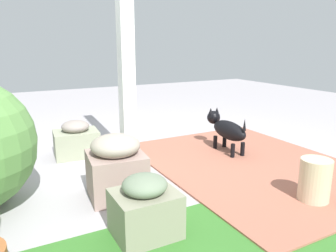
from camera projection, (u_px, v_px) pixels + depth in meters
ground_plane at (159, 160)px, 3.42m from camera, size 12.00×12.00×0.00m
brick_path at (251, 164)px, 3.29m from camera, size 1.80×2.40×0.02m
porch_pillar at (125, 36)px, 3.18m from camera, size 0.14×0.14×2.52m
stone_planter_nearest at (76, 140)px, 3.53m from camera, size 0.49×0.39×0.39m
stone_planter_mid at (116, 167)px, 2.58m from camera, size 0.47×0.47×0.51m
stone_planter_far at (145, 208)px, 2.05m from camera, size 0.40×0.34×0.41m
dog at (227, 129)px, 3.62m from camera, size 0.21×0.67×0.46m
ceramic_urn at (315, 181)px, 2.49m from camera, size 0.23×0.23×0.34m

